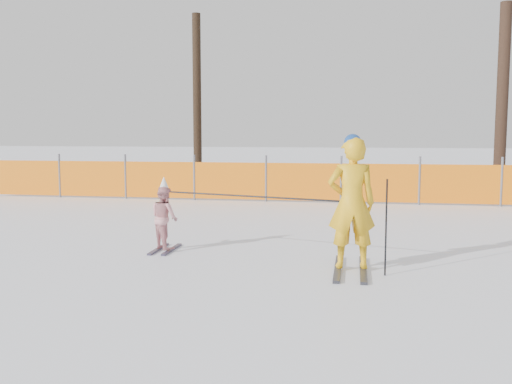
% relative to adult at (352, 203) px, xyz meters
% --- Properties ---
extents(ground, '(120.00, 120.00, 0.00)m').
position_rel_adult_xyz_m(ground, '(-1.39, -0.01, -0.93)').
color(ground, white).
rests_on(ground, ground).
extents(adult, '(0.70, 1.48, 1.86)m').
position_rel_adult_xyz_m(adult, '(0.00, 0.00, 0.00)').
color(adult, black).
rests_on(adult, ground).
extents(child, '(0.61, 0.86, 1.18)m').
position_rel_adult_xyz_m(child, '(-2.93, 0.84, -0.39)').
color(child, black).
rests_on(child, ground).
extents(ski_poles, '(3.27, 1.03, 1.28)m').
position_rel_adult_xyz_m(ski_poles, '(-0.87, 0.23, -0.08)').
color(ski_poles, black).
rests_on(ski_poles, ground).
extents(safety_fence, '(15.00, 0.06, 1.25)m').
position_rel_adult_xyz_m(safety_fence, '(-2.86, 7.39, -0.37)').
color(safety_fence, '#595960').
rests_on(safety_fence, ground).
extents(tree_trunks, '(10.25, 1.98, 5.88)m').
position_rel_adult_xyz_m(tree_trunks, '(1.15, 10.98, 1.86)').
color(tree_trunks, '#312016').
rests_on(tree_trunks, ground).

